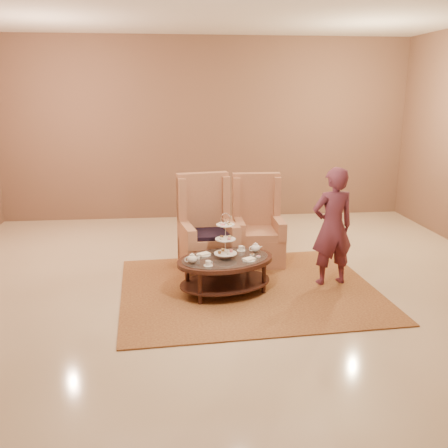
{
  "coord_description": "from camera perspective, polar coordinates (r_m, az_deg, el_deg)",
  "views": [
    {
      "loc": [
        -0.7,
        -5.87,
        2.47
      ],
      "look_at": [
        -0.06,
        0.2,
        0.84
      ],
      "focal_mm": 40.0,
      "sensor_mm": 36.0,
      "label": 1
    }
  ],
  "objects": [
    {
      "name": "ceiling",
      "position": [
        6.41,
        0.74,
        -7.76
      ],
      "size": [
        8.0,
        8.0,
        0.02
      ],
      "primitive_type": "cube",
      "color": "silver",
      "rests_on": "ground"
    },
    {
      "name": "person",
      "position": [
        6.57,
        12.29,
        -0.35
      ],
      "size": [
        0.62,
        0.46,
        1.56
      ],
      "rotation": [
        0.0,
        0.0,
        3.31
      ],
      "color": "#5B2736",
      "rests_on": "ground"
    },
    {
      "name": "rug",
      "position": [
        6.48,
        2.8,
        -7.41
      ],
      "size": [
        3.38,
        2.87,
        0.02
      ],
      "rotation": [
        0.0,
        0.0,
        0.06
      ],
      "color": "#A16F39",
      "rests_on": "ground"
    },
    {
      "name": "tea_table",
      "position": [
        6.25,
        0.16,
        -4.64
      ],
      "size": [
        1.45,
        1.2,
        1.04
      ],
      "rotation": [
        0.0,
        0.0,
        0.31
      ],
      "color": "black",
      "rests_on": "ground"
    },
    {
      "name": "wall_back",
      "position": [
        9.92,
        -1.99,
        10.74
      ],
      "size": [
        8.0,
        0.04,
        3.5
      ],
      "primitive_type": "cube",
      "color": "brown",
      "rests_on": "ground"
    },
    {
      "name": "armchair_right",
      "position": [
        7.41,
        3.83,
        -1.04
      ],
      "size": [
        0.72,
        0.74,
        1.3
      ],
      "rotation": [
        0.0,
        0.0,
        -0.02
      ],
      "color": "#B47754",
      "rests_on": "ground"
    },
    {
      "name": "ground",
      "position": [
        6.41,
        0.74,
        -7.76
      ],
      "size": [
        8.0,
        8.0,
        0.0
      ],
      "primitive_type": "plane",
      "color": "beige",
      "rests_on": "ground"
    },
    {
      "name": "armchair_left",
      "position": [
        7.06,
        -2.01,
        -1.63
      ],
      "size": [
        0.85,
        0.87,
        1.36
      ],
      "rotation": [
        0.0,
        0.0,
        0.17
      ],
      "color": "#B47754",
      "rests_on": "ground"
    }
  ]
}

